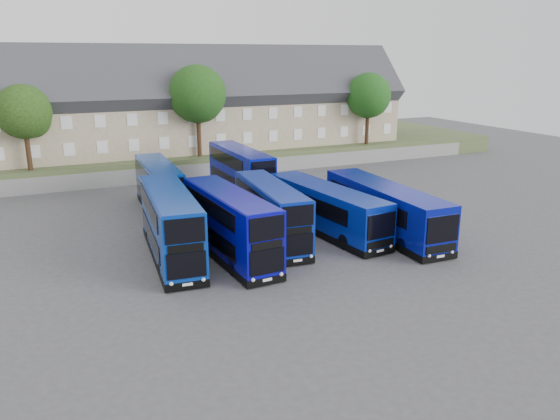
{
  "coord_description": "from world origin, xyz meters",
  "views": [
    {
      "loc": [
        -13.59,
        -28.55,
        12.07
      ],
      "look_at": [
        0.8,
        2.94,
        2.2
      ],
      "focal_mm": 35.0,
      "sensor_mm": 36.0,
      "label": 1
    }
  ],
  "objects_px": {
    "dd_front_left": "(171,226)",
    "tree_far": "(378,89)",
    "dd_front_mid": "(230,226)",
    "coach_east_a": "(326,210)",
    "tree_west": "(25,114)",
    "tree_mid": "(199,96)",
    "tree_east": "(369,97)"
  },
  "relations": [
    {
      "from": "tree_east",
      "to": "tree_far",
      "type": "distance_m",
      "value": 9.23
    },
    {
      "from": "tree_east",
      "to": "tree_far",
      "type": "bearing_deg",
      "value": 49.4
    },
    {
      "from": "tree_west",
      "to": "tree_far",
      "type": "xyz_separation_m",
      "value": [
        42.0,
        7.0,
        0.68
      ]
    },
    {
      "from": "dd_front_left",
      "to": "tree_west",
      "type": "height_order",
      "value": "tree_west"
    },
    {
      "from": "dd_front_mid",
      "to": "tree_mid",
      "type": "distance_m",
      "value": 25.32
    },
    {
      "from": "tree_west",
      "to": "tree_mid",
      "type": "xyz_separation_m",
      "value": [
        16.0,
        0.5,
        1.02
      ]
    },
    {
      "from": "dd_front_mid",
      "to": "coach_east_a",
      "type": "bearing_deg",
      "value": 11.15
    },
    {
      "from": "dd_front_left",
      "to": "tree_mid",
      "type": "xyz_separation_m",
      "value": [
        8.66,
        22.72,
        6.01
      ]
    },
    {
      "from": "tree_mid",
      "to": "coach_east_a",
      "type": "bearing_deg",
      "value": -83.52
    },
    {
      "from": "dd_front_mid",
      "to": "tree_east",
      "type": "relative_size",
      "value": 1.27
    },
    {
      "from": "tree_mid",
      "to": "tree_far",
      "type": "xyz_separation_m",
      "value": [
        26.0,
        6.5,
        -0.34
      ]
    },
    {
      "from": "dd_front_left",
      "to": "coach_east_a",
      "type": "xyz_separation_m",
      "value": [
        11.16,
        0.71,
        -0.47
      ]
    },
    {
      "from": "coach_east_a",
      "to": "tree_west",
      "type": "distance_m",
      "value": 28.89
    },
    {
      "from": "tree_east",
      "to": "tree_mid",
      "type": "bearing_deg",
      "value": 178.57
    },
    {
      "from": "dd_front_left",
      "to": "tree_west",
      "type": "relative_size",
      "value": 1.4
    },
    {
      "from": "dd_front_left",
      "to": "dd_front_mid",
      "type": "height_order",
      "value": "dd_front_left"
    },
    {
      "from": "dd_front_mid",
      "to": "coach_east_a",
      "type": "relative_size",
      "value": 0.87
    },
    {
      "from": "tree_far",
      "to": "dd_front_left",
      "type": "bearing_deg",
      "value": -139.87
    },
    {
      "from": "tree_far",
      "to": "tree_east",
      "type": "bearing_deg",
      "value": -130.6
    },
    {
      "from": "tree_mid",
      "to": "tree_west",
      "type": "bearing_deg",
      "value": -178.21
    },
    {
      "from": "coach_east_a",
      "to": "tree_east",
      "type": "bearing_deg",
      "value": 45.04
    },
    {
      "from": "tree_mid",
      "to": "tree_far",
      "type": "distance_m",
      "value": 26.8
    },
    {
      "from": "dd_front_mid",
      "to": "tree_mid",
      "type": "xyz_separation_m",
      "value": [
        5.32,
        24.0,
        6.06
      ]
    },
    {
      "from": "dd_front_mid",
      "to": "tree_west",
      "type": "relative_size",
      "value": 1.36
    },
    {
      "from": "dd_front_mid",
      "to": "tree_far",
      "type": "bearing_deg",
      "value": 41.11
    },
    {
      "from": "dd_front_left",
      "to": "tree_far",
      "type": "distance_m",
      "value": 45.69
    },
    {
      "from": "coach_east_a",
      "to": "tree_far",
      "type": "distance_m",
      "value": 37.45
    },
    {
      "from": "dd_front_mid",
      "to": "tree_mid",
      "type": "height_order",
      "value": "tree_mid"
    },
    {
      "from": "dd_front_mid",
      "to": "tree_west",
      "type": "height_order",
      "value": "tree_west"
    },
    {
      "from": "coach_east_a",
      "to": "dd_front_mid",
      "type": "bearing_deg",
      "value": -171.54
    },
    {
      "from": "coach_east_a",
      "to": "tree_far",
      "type": "bearing_deg",
      "value": 44.68
    },
    {
      "from": "dd_front_left",
      "to": "coach_east_a",
      "type": "relative_size",
      "value": 0.89
    }
  ]
}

